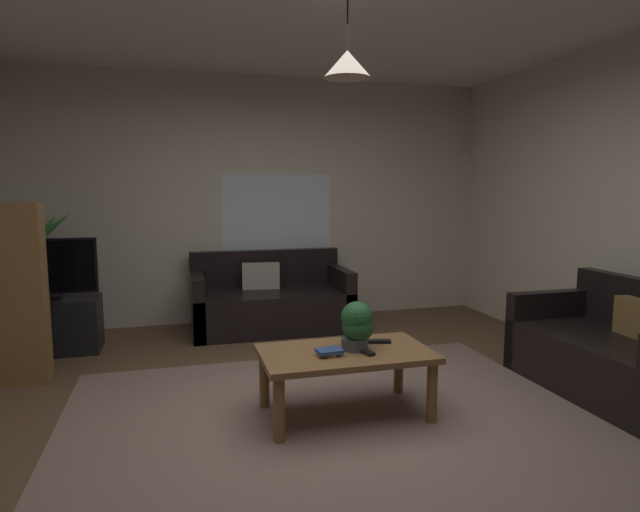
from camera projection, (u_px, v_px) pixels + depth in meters
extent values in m
cube|color=brown|center=(332.00, 424.00, 3.43)|extent=(5.27, 5.72, 0.02)
cube|color=gray|center=(342.00, 436.00, 3.24)|extent=(3.43, 3.15, 0.01)
cube|color=beige|center=(259.00, 200.00, 6.02)|extent=(5.39, 0.06, 2.73)
cube|color=white|center=(277.00, 216.00, 6.07)|extent=(1.25, 0.01, 0.95)
cube|color=black|center=(271.00, 310.00, 5.66)|extent=(1.65, 0.82, 0.42)
cube|color=black|center=(265.00, 268.00, 5.94)|extent=(1.65, 0.12, 0.40)
cube|color=black|center=(197.00, 305.00, 5.44)|extent=(0.12, 0.82, 0.64)
cube|color=black|center=(340.00, 296.00, 5.85)|extent=(0.12, 0.82, 0.64)
cube|color=#B7AD9E|center=(261.00, 276.00, 5.76)|extent=(0.41, 0.16, 0.28)
cube|color=black|center=(611.00, 365.00, 3.91)|extent=(0.82, 1.43, 0.42)
cube|color=black|center=(551.00, 328.00, 4.53)|extent=(0.82, 0.12, 0.64)
cube|color=brown|center=(640.00, 319.00, 3.85)|extent=(0.16, 0.41, 0.28)
cube|color=olive|center=(346.00, 353.00, 3.50)|extent=(1.12, 0.64, 0.04)
cylinder|color=olive|center=(279.00, 410.00, 3.15)|extent=(0.07, 0.07, 0.40)
cylinder|color=olive|center=(432.00, 393.00, 3.41)|extent=(0.07, 0.07, 0.40)
cylinder|color=olive|center=(264.00, 379.00, 3.65)|extent=(0.07, 0.07, 0.40)
cylinder|color=olive|center=(399.00, 366.00, 3.91)|extent=(0.07, 0.07, 0.40)
cube|color=#99663F|center=(327.00, 355.00, 3.38)|extent=(0.13, 0.11, 0.02)
cube|color=#2D4C8C|center=(329.00, 351.00, 3.39)|extent=(0.17, 0.13, 0.02)
cube|color=black|center=(365.00, 351.00, 3.44)|extent=(0.09, 0.17, 0.02)
cube|color=black|center=(379.00, 341.00, 3.67)|extent=(0.17, 0.09, 0.02)
cylinder|color=#4C4C51|center=(355.00, 344.00, 3.52)|extent=(0.18, 0.18, 0.08)
sphere|color=#235B2D|center=(358.00, 327.00, 3.50)|extent=(0.21, 0.21, 0.21)
sphere|color=#235B2D|center=(357.00, 317.00, 3.50)|extent=(0.21, 0.21, 0.21)
cube|color=black|center=(48.00, 326.00, 4.87)|extent=(0.90, 0.44, 0.50)
cube|color=black|center=(44.00, 267.00, 4.78)|extent=(0.90, 0.05, 0.51)
cube|color=black|center=(43.00, 267.00, 4.75)|extent=(0.86, 0.00, 0.47)
cube|color=black|center=(46.00, 298.00, 4.81)|extent=(0.24, 0.16, 0.04)
cylinder|color=beige|center=(44.00, 326.00, 5.27)|extent=(0.32, 0.32, 0.30)
cylinder|color=brown|center=(40.00, 274.00, 5.21)|extent=(0.05, 0.05, 0.73)
cone|color=#3D7F3D|center=(54.00, 226.00, 5.16)|extent=(0.38, 0.17, 0.32)
cone|color=#3D7F3D|center=(48.00, 226.00, 5.29)|extent=(0.22, 0.34, 0.32)
cone|color=#3D7F3D|center=(23.00, 224.00, 5.19)|extent=(0.37, 0.29, 0.37)
cone|color=#3D7F3D|center=(21.00, 228.00, 5.03)|extent=(0.32, 0.28, 0.33)
cone|color=#3D7F3D|center=(43.00, 233.00, 5.03)|extent=(0.22, 0.37, 0.27)
cylinder|color=black|center=(348.00, 17.00, 3.23)|extent=(0.01, 0.01, 0.39)
cone|color=beige|center=(347.00, 64.00, 3.27)|extent=(0.30, 0.30, 0.17)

